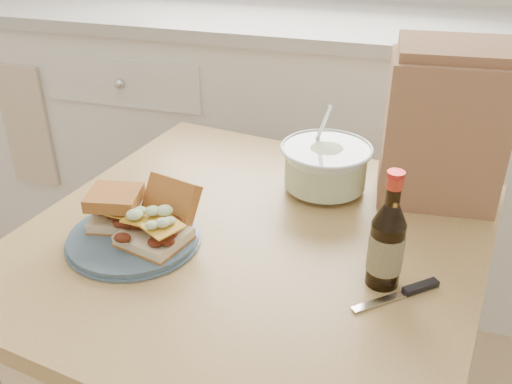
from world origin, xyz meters
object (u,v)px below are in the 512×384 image
(beer_bottle, at_px, (387,243))
(paper_bag, at_px, (443,132))
(plate, at_px, (134,238))
(dining_table, at_px, (252,278))
(coleslaw_bowl, at_px, (325,169))

(beer_bottle, xyz_separation_m, paper_bag, (0.08, 0.33, 0.07))
(plate, bearing_deg, paper_bag, 31.88)
(dining_table, xyz_separation_m, coleslaw_bowl, (0.10, 0.22, 0.16))
(dining_table, height_order, plate, plate)
(coleslaw_bowl, bearing_deg, dining_table, -114.70)
(coleslaw_bowl, height_order, beer_bottle, beer_bottle)
(coleslaw_bowl, height_order, paper_bag, paper_bag)
(coleslaw_bowl, bearing_deg, paper_bag, 7.84)
(plate, bearing_deg, dining_table, 21.86)
(dining_table, height_order, coleslaw_bowl, coleslaw_bowl)
(coleslaw_bowl, relative_size, paper_bag, 0.65)
(beer_bottle, bearing_deg, coleslaw_bowl, 95.44)
(paper_bag, bearing_deg, dining_table, -147.76)
(dining_table, bearing_deg, beer_bottle, -6.97)
(coleslaw_bowl, distance_m, paper_bag, 0.26)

